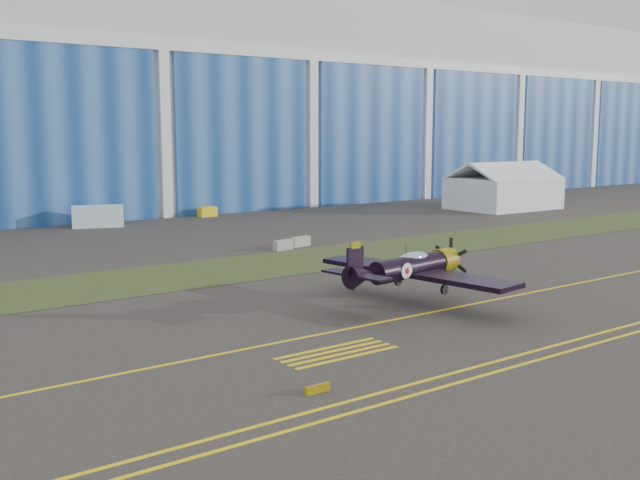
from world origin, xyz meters
TOP-DOWN VIEW (x-y plane):
  - ground at (0.00, 0.00)m, footprint 260.00×260.00m
  - grass_median at (0.00, 14.00)m, footprint 260.00×10.00m
  - hangar at (0.00, 71.79)m, footprint 220.00×45.70m
  - taxiway_centreline at (0.00, -5.00)m, footprint 200.00×0.20m
  - hold_short_ladder at (-18.00, -8.10)m, footprint 6.00×2.40m
  - guard_board_left at (-22.00, -12.00)m, footprint 1.20×0.15m
  - warbird at (-8.54, -2.92)m, footprint 12.90×14.88m
  - tent at (41.38, 31.69)m, footprint 13.97×10.33m
  - shipping_container at (-10.16, 45.18)m, footprint 5.83×3.81m
  - tug at (4.37, 47.07)m, footprint 2.19×1.42m
  - gse_box at (60.28, 43.95)m, footprint 3.07×1.98m
  - barrier_a at (-2.72, 19.44)m, footprint 2.07×0.93m
  - barrier_b at (-0.32, 20.24)m, footprint 2.06×0.87m

SIDE VIEW (x-z plane):
  - ground at x=0.00m, z-range 0.00..0.00m
  - taxiway_centreline at x=0.00m, z-range 0.00..0.02m
  - hold_short_ladder at x=-18.00m, z-range 0.00..0.02m
  - grass_median at x=0.00m, z-range 0.01..0.03m
  - guard_board_left at x=-22.00m, z-range 0.00..0.35m
  - barrier_a at x=-2.72m, z-range 0.00..0.90m
  - barrier_b at x=-0.32m, z-range 0.00..0.90m
  - tug at x=4.37m, z-range 0.00..1.25m
  - gse_box at x=60.28m, z-range 0.00..1.71m
  - shipping_container at x=-10.16m, z-range 0.00..2.35m
  - warbird at x=-8.54m, z-range 0.35..4.36m
  - tent at x=41.38m, z-range 0.00..6.42m
  - hangar at x=0.00m, z-range -0.04..29.96m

